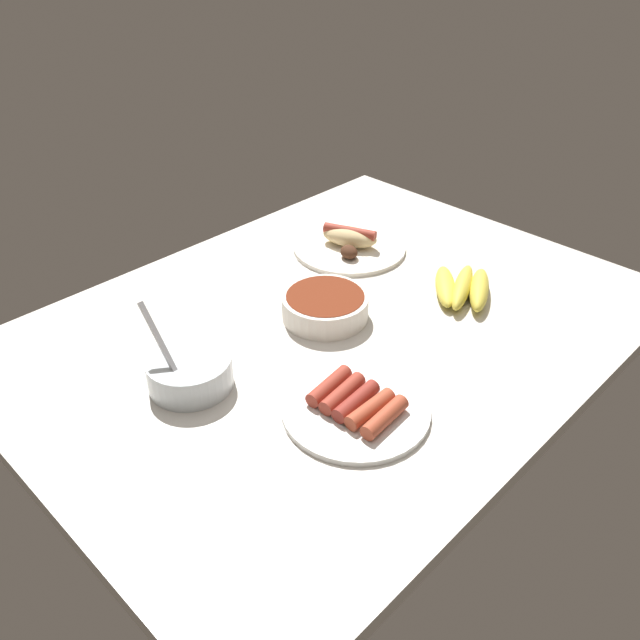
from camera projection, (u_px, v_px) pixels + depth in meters
ground_plane at (335, 329)px, 127.02cm from camera, size 120.00×90.00×3.00cm
banana_bunch at (463, 288)px, 133.13cm from camera, size 18.31×18.04×3.97cm
bowl_chili at (325, 305)px, 126.24cm from camera, size 16.73×16.73×4.89cm
plate_hotdog_assembled at (349, 243)px, 149.57cm from camera, size 25.72×25.72×5.61cm
plate_sausages at (356, 407)px, 104.55cm from camera, size 23.88×23.88×3.56cm
bowl_coleslaw at (189, 370)px, 109.12cm from camera, size 14.30×14.30×15.16cm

